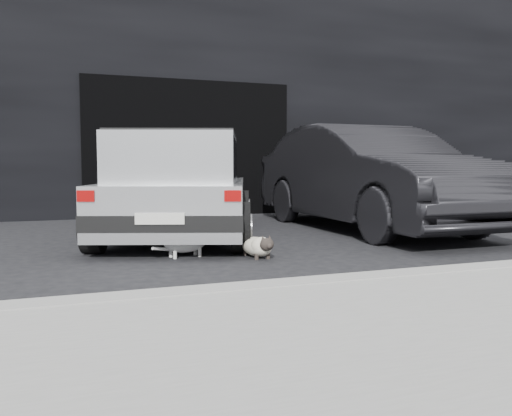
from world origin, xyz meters
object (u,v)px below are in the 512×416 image
object	(u,v)px
silver_hatchback	(180,182)
cat_white	(188,242)
second_car	(370,177)
cat_siamese	(258,246)

from	to	relation	value
silver_hatchback	cat_white	bearing A→B (deg)	-80.36
second_car	cat_siamese	size ratio (longest dim) A/B	6.18
cat_siamese	cat_white	distance (m)	0.76
second_car	cat_white	distance (m)	3.51
cat_siamese	cat_white	size ratio (longest dim) A/B	1.12
second_car	silver_hatchback	bearing A→B (deg)	178.74
cat_siamese	cat_white	xyz separation A→B (m)	(-0.68, 0.33, 0.04)
silver_hatchback	second_car	world-z (taller)	second_car
silver_hatchback	cat_siamese	distance (m)	1.96
second_car	cat_siamese	bearing A→B (deg)	-144.72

